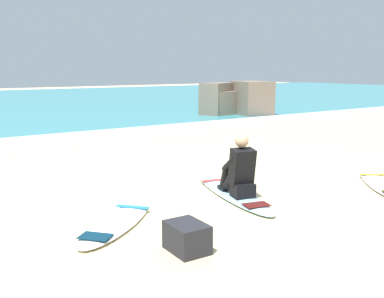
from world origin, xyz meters
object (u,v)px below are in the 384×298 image
surfboard_main (232,193)px  surfboard_spare_near (117,222)px  beach_bag (187,237)px  surfboard_spare_far (383,184)px  surfer_seated (240,171)px

surfboard_main → surfboard_spare_near: (-2.08, -0.22, 0.00)m
surfboard_main → beach_bag: size_ratio=5.28×
surfboard_spare_far → surfer_seated: bearing=162.0°
surfboard_main → surfer_seated: 0.47m
surfer_seated → surfboard_spare_far: (2.49, -0.81, -0.40)m
surfer_seated → surfboard_spare_far: 2.65m
surfboard_spare_near → beach_bag: beach_bag is taller
surfer_seated → surfboard_spare_near: surfer_seated is taller
beach_bag → surfboard_main: bearing=38.4°
surfboard_main → beach_bag: bearing=-141.6°
surfboard_main → beach_bag: 2.29m
surfboard_spare_near → surfboard_main: bearing=6.1°
surfer_seated → beach_bag: size_ratio=1.97×
surfboard_main → surfboard_spare_far: same height
surfboard_spare_near → beach_bag: bearing=-76.3°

